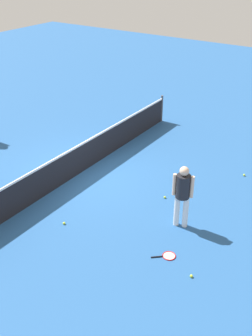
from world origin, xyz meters
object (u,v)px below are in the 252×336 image
tennis_ball_midcourt (191,276)px  tennis_ball_baseline (165,197)px  tennis_ball_near_player (64,223)px  tennis_ball_by_net (244,175)px  tennis_racket_near_player (168,256)px  player_near_side (183,192)px

tennis_ball_midcourt → tennis_ball_baseline: (2.38, 1.99, 0.00)m
tennis_ball_near_player → tennis_ball_by_net: bearing=-30.8°
tennis_racket_near_player → tennis_ball_near_player: (-0.43, 2.79, 0.02)m
player_near_side → tennis_ball_baseline: 1.61m
tennis_racket_near_player → tennis_ball_midcourt: (-0.30, -0.74, 0.02)m
tennis_racket_near_player → tennis_ball_near_player: size_ratio=8.33×
player_near_side → tennis_ball_near_player: size_ratio=25.76×
tennis_ball_midcourt → tennis_ball_baseline: size_ratio=1.00×
tennis_racket_near_player → tennis_ball_baseline: 2.42m
player_near_side → tennis_racket_near_player: (-1.21, -0.32, -1.00)m
player_near_side → tennis_ball_by_net: 3.51m
player_near_side → tennis_racket_near_player: player_near_side is taller
tennis_ball_midcourt → tennis_ball_by_net: bearing=6.7°
tennis_racket_near_player → tennis_ball_by_net: 4.55m
player_near_side → tennis_ball_midcourt: size_ratio=25.76×
tennis_ball_near_player → tennis_racket_near_player: bearing=-81.3°
tennis_ball_by_net → tennis_ball_midcourt: same height
player_near_side → tennis_ball_near_player: player_near_side is taller
tennis_ball_near_player → tennis_ball_by_net: (4.97, -2.96, 0.00)m
player_near_side → tennis_ball_by_net: (3.33, -0.49, -0.98)m
tennis_ball_near_player → tennis_ball_midcourt: 3.53m
tennis_racket_near_player → tennis_ball_by_net: (4.54, -0.17, 0.02)m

